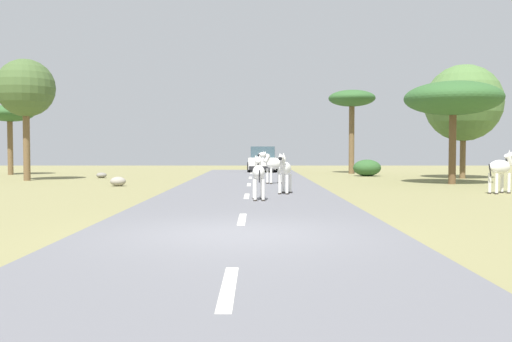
% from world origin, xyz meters
% --- Properties ---
extents(ground_plane, '(90.00, 90.00, 0.00)m').
position_xyz_m(ground_plane, '(0.00, 0.00, 0.00)').
color(ground_plane, olive).
extents(road, '(6.00, 64.00, 0.05)m').
position_xyz_m(road, '(0.05, 0.00, 0.03)').
color(road, slate).
rests_on(road, ground_plane).
extents(lane_markings, '(0.16, 56.00, 0.01)m').
position_xyz_m(lane_markings, '(0.05, -1.00, 0.05)').
color(lane_markings, silver).
rests_on(lane_markings, road).
extents(zebra_0, '(0.61, 1.48, 1.42)m').
position_xyz_m(zebra_0, '(1.34, 9.01, 0.89)').
color(zebra_0, silver).
rests_on(zebra_0, road).
extents(zebra_1, '(1.49, 1.07, 1.56)m').
position_xyz_m(zebra_1, '(9.13, 9.77, 0.93)').
color(zebra_1, silver).
rests_on(zebra_1, ground_plane).
extents(zebra_2, '(0.42, 1.45, 1.36)m').
position_xyz_m(zebra_2, '(0.43, 6.70, 0.86)').
color(zebra_2, silver).
rests_on(zebra_2, road).
extents(zebra_3, '(1.33, 1.12, 1.46)m').
position_xyz_m(zebra_3, '(1.14, 14.76, 0.92)').
color(zebra_3, silver).
rests_on(zebra_3, road).
extents(car_0, '(2.20, 4.43, 1.74)m').
position_xyz_m(car_0, '(0.86, 28.82, 0.85)').
color(car_0, white).
rests_on(car_0, road).
extents(tree_0, '(4.14, 4.14, 6.17)m').
position_xyz_m(tree_0, '(11.61, 20.15, 4.09)').
color(tree_0, brown).
rests_on(tree_0, ground_plane).
extents(tree_1, '(4.37, 4.37, 4.67)m').
position_xyz_m(tree_1, '(9.31, 15.25, 3.88)').
color(tree_1, brown).
rests_on(tree_1, ground_plane).
extents(tree_2, '(3.04, 3.04, 5.46)m').
position_xyz_m(tree_2, '(6.61, 26.28, 4.78)').
color(tree_2, brown).
rests_on(tree_2, ground_plane).
extents(tree_3, '(2.90, 2.90, 4.34)m').
position_xyz_m(tree_3, '(-14.99, 24.64, 3.75)').
color(tree_3, brown).
rests_on(tree_3, ground_plane).
extents(tree_5, '(2.90, 2.90, 6.14)m').
position_xyz_m(tree_5, '(-11.26, 18.07, 4.64)').
color(tree_5, brown).
rests_on(tree_5, ground_plane).
extents(bush_1, '(1.64, 1.48, 0.99)m').
position_xyz_m(bush_1, '(6.96, 22.91, 0.49)').
color(bush_1, '#2D5628').
rests_on(bush_1, ground_plane).
extents(rock_0, '(0.56, 0.53, 0.30)m').
position_xyz_m(rock_0, '(-8.22, 20.71, 0.15)').
color(rock_0, gray).
rests_on(rock_0, ground_plane).
extents(rock_1, '(0.67, 0.59, 0.41)m').
position_xyz_m(rock_1, '(-5.59, 13.80, 0.20)').
color(rock_1, gray).
rests_on(rock_1, ground_plane).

